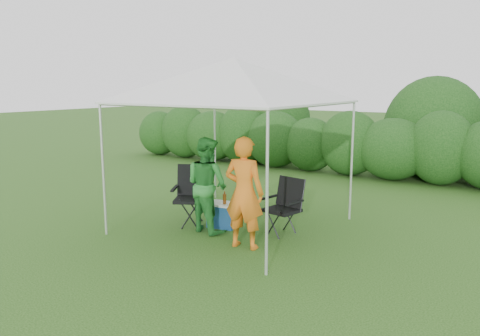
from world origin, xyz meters
The scene contains 9 objects.
ground centered at (0.00, 0.00, 0.00)m, with size 70.00×70.00×0.00m, color #325D1D.
hedge centered at (0.11, 6.00, 0.82)m, with size 15.25×1.53×1.80m.
canopy centered at (0.00, 0.50, 2.46)m, with size 3.10×3.10×2.83m.
chair_right centered at (0.90, 0.64, 0.52)m, with size 0.64×0.60×0.91m.
chair_left centered at (-0.71, 0.25, 0.58)m, with size 0.79×0.78×1.02m.
man centered at (0.70, -0.29, 0.84)m, with size 0.61×0.40×1.67m, color orange.
woman centered at (-0.24, 0.05, 0.78)m, with size 0.76×0.59×1.57m, color #2C8833.
cooler centered at (-0.14, 0.38, 0.21)m, with size 0.54×0.42×0.42m.
bottle centered at (-0.08, 0.34, 0.53)m, with size 0.06×0.06×0.22m, color #592D0C.
Camera 1 is at (4.32, -5.91, 2.40)m, focal length 35.00 mm.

